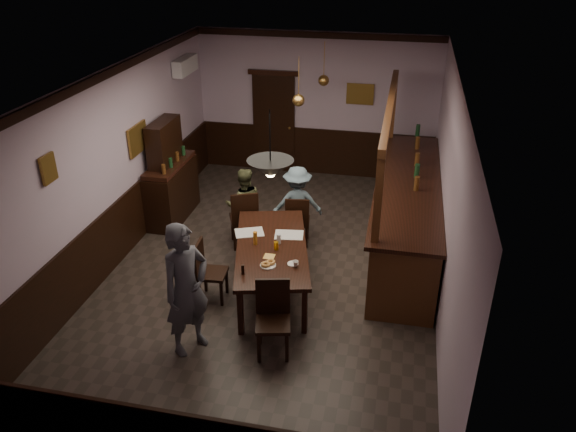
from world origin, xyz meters
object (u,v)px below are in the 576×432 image
(dining_table, at_px, (272,250))
(pendant_brass_far, at_px, (324,81))
(sideboard, at_px, (170,180))
(chair_far_left, at_px, (244,217))
(coffee_cup, at_px, (296,263))
(chair_far_right, at_px, (297,219))
(soda_can, at_px, (276,246))
(pendant_iron, at_px, (270,169))
(person_seated_left, at_px, (244,205))
(bar_counter, at_px, (406,213))
(pendant_brass_mid, at_px, (298,100))
(person_seated_right, at_px, (297,203))
(chair_side, at_px, (207,269))
(person_standing, at_px, (186,289))
(chair_near, at_px, (273,314))

(dining_table, distance_m, pendant_brass_far, 3.82)
(sideboard, bearing_deg, dining_table, -39.05)
(chair_far_left, bearing_deg, coffee_cup, 103.36)
(coffee_cup, distance_m, sideboard, 3.65)
(chair_far_right, relative_size, soda_can, 7.57)
(coffee_cup, relative_size, pendant_iron, 0.10)
(person_seated_left, distance_m, bar_counter, 2.70)
(pendant_iron, height_order, pendant_brass_mid, same)
(bar_counter, xyz_separation_m, pendant_iron, (-1.68, -2.48, 1.65))
(person_seated_right, relative_size, bar_counter, 0.30)
(chair_side, xyz_separation_m, pendant_brass_far, (1.03, 3.86, 1.80))
(chair_far_left, bearing_deg, chair_far_right, 171.60)
(person_standing, bearing_deg, sideboard, 58.00)
(dining_table, relative_size, chair_near, 2.41)
(person_standing, distance_m, bar_counter, 4.10)
(chair_far_right, bearing_deg, pendant_brass_far, -98.38)
(chair_far_right, bearing_deg, person_seated_right, -84.69)
(chair_side, relative_size, person_standing, 0.51)
(soda_can, bearing_deg, sideboard, 140.74)
(chair_far_right, relative_size, chair_side, 0.99)
(person_standing, height_order, soda_can, person_standing)
(pendant_iron, bearing_deg, person_seated_left, 114.90)
(person_seated_right, relative_size, pendant_brass_mid, 1.62)
(person_seated_right, distance_m, pendant_brass_far, 2.47)
(soda_can, bearing_deg, chair_side, -161.34)
(person_seated_left, bearing_deg, pendant_iron, 92.01)
(person_seated_right, height_order, pendant_iron, pendant_iron)
(pendant_iron, relative_size, pendant_brass_mid, 1.03)
(person_standing, xyz_separation_m, coffee_cup, (1.16, 1.00, -0.09))
(person_seated_left, xyz_separation_m, coffee_cup, (1.26, -1.87, 0.15))
(coffee_cup, distance_m, bar_counter, 2.61)
(person_seated_left, relative_size, soda_can, 10.81)
(chair_near, bearing_deg, chair_side, 130.42)
(chair_side, distance_m, pendant_iron, 2.09)
(chair_near, distance_m, bar_counter, 3.36)
(bar_counter, height_order, pendant_brass_mid, pendant_brass_mid)
(bar_counter, relative_size, pendant_iron, 5.32)
(pendant_iron, bearing_deg, coffee_cup, 50.32)
(chair_far_right, bearing_deg, sideboard, -19.37)
(person_standing, height_order, person_seated_left, person_standing)
(chair_far_left, bearing_deg, pendant_iron, 92.90)
(dining_table, distance_m, person_standing, 1.65)
(soda_can, distance_m, bar_counter, 2.53)
(chair_near, bearing_deg, pendant_brass_mid, 82.95)
(person_seated_left, bearing_deg, dining_table, 97.36)
(sideboard, bearing_deg, person_standing, -64.28)
(sideboard, height_order, pendant_iron, pendant_iron)
(chair_side, bearing_deg, pendant_brass_mid, -22.63)
(chair_far_right, xyz_separation_m, chair_side, (-0.97, -1.75, 0.00))
(chair_side, distance_m, sideboard, 2.75)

